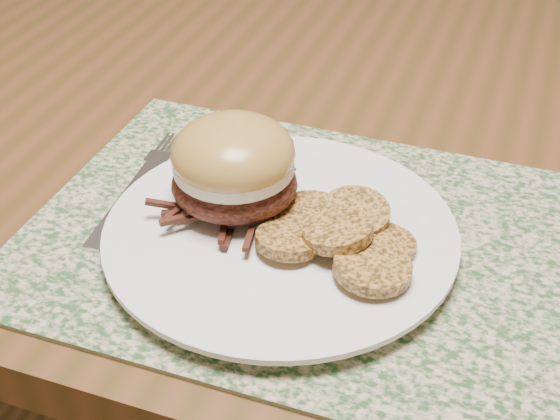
% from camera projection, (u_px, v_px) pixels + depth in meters
% --- Properties ---
extents(dining_table, '(1.50, 0.90, 0.75)m').
position_uv_depth(dining_table, '(184.00, 125.00, 0.93)').
color(dining_table, brown).
rests_on(dining_table, ground).
extents(placemat, '(0.45, 0.33, 0.00)m').
position_uv_depth(placemat, '(311.00, 240.00, 0.62)').
color(placemat, '#2D4F28').
rests_on(placemat, dining_table).
extents(dinner_plate, '(0.26, 0.26, 0.02)m').
position_uv_depth(dinner_plate, '(281.00, 236.00, 0.61)').
color(dinner_plate, white).
rests_on(dinner_plate, placemat).
extents(pork_sandwich, '(0.12, 0.12, 0.08)m').
position_uv_depth(pork_sandwich, '(234.00, 166.00, 0.61)').
color(pork_sandwich, black).
rests_on(pork_sandwich, dinner_plate).
extents(roasted_potatoes, '(0.14, 0.13, 0.03)m').
position_uv_depth(roasted_potatoes, '(341.00, 234.00, 0.58)').
color(roasted_potatoes, '#B97936').
rests_on(roasted_potatoes, dinner_plate).
extents(fork, '(0.03, 0.18, 0.00)m').
position_uv_depth(fork, '(138.00, 186.00, 0.68)').
color(fork, silver).
rests_on(fork, placemat).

